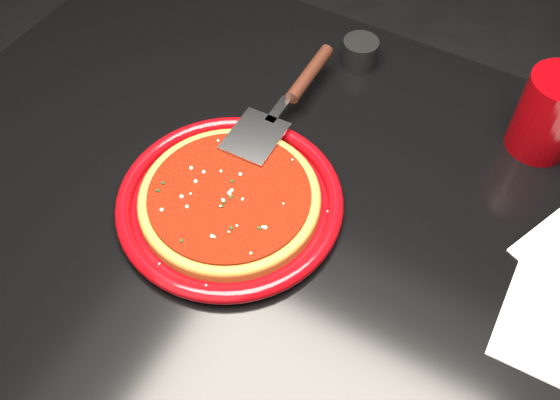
{
  "coord_description": "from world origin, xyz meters",
  "views": [
    {
      "loc": [
        0.2,
        -0.45,
        1.43
      ],
      "look_at": [
        -0.04,
        -0.02,
        0.77
      ],
      "focal_mm": 40.0,
      "sensor_mm": 36.0,
      "label": 1
    }
  ],
  "objects_px": {
    "table": "(303,331)",
    "pizza_server": "(286,101)",
    "plate": "(230,202)",
    "ramekin": "(360,52)",
    "cup": "(550,114)"
  },
  "relations": [
    {
      "from": "table",
      "to": "pizza_server",
      "type": "height_order",
      "value": "pizza_server"
    },
    {
      "from": "pizza_server",
      "to": "ramekin",
      "type": "xyz_separation_m",
      "value": [
        0.04,
        0.17,
        -0.02
      ]
    },
    {
      "from": "table",
      "to": "pizza_server",
      "type": "xyz_separation_m",
      "value": [
        -0.11,
        0.13,
        0.41
      ]
    },
    {
      "from": "cup",
      "to": "pizza_server",
      "type": "bearing_deg",
      "value": -158.05
    },
    {
      "from": "table",
      "to": "ramekin",
      "type": "bearing_deg",
      "value": 103.44
    },
    {
      "from": "ramekin",
      "to": "plate",
      "type": "bearing_deg",
      "value": -94.32
    },
    {
      "from": "pizza_server",
      "to": "ramekin",
      "type": "height_order",
      "value": "pizza_server"
    },
    {
      "from": "table",
      "to": "pizza_server",
      "type": "distance_m",
      "value": 0.45
    },
    {
      "from": "plate",
      "to": "cup",
      "type": "height_order",
      "value": "cup"
    },
    {
      "from": "cup",
      "to": "ramekin",
      "type": "xyz_separation_m",
      "value": [
        -0.3,
        0.03,
        -0.04
      ]
    },
    {
      "from": "plate",
      "to": "ramekin",
      "type": "distance_m",
      "value": 0.35
    },
    {
      "from": "cup",
      "to": "ramekin",
      "type": "relative_size",
      "value": 2.18
    },
    {
      "from": "pizza_server",
      "to": "ramekin",
      "type": "distance_m",
      "value": 0.18
    },
    {
      "from": "table",
      "to": "plate",
      "type": "bearing_deg",
      "value": -154.5
    },
    {
      "from": "table",
      "to": "plate",
      "type": "relative_size",
      "value": 3.94
    }
  ]
}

